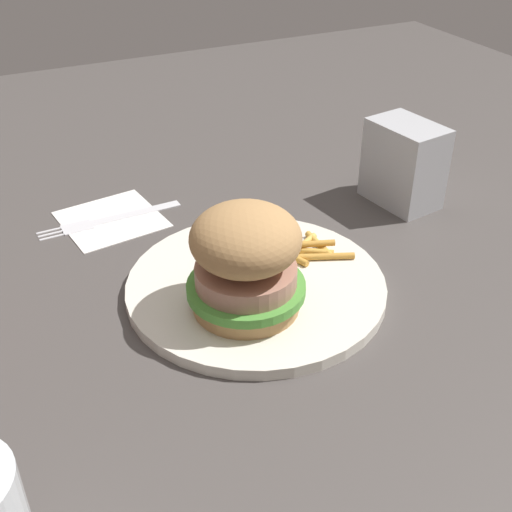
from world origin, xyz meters
TOP-DOWN VIEW (x-y plane):
  - ground_plane at (0.00, 0.00)m, footprint 1.60×1.60m
  - plate at (0.03, 0.03)m, footprint 0.26×0.26m
  - sandwich at (0.05, 0.06)m, footprint 0.11×0.11m
  - fries_pile at (-0.04, 0.00)m, footprint 0.09×0.09m
  - napkin at (0.12, -0.18)m, footprint 0.12×0.12m
  - fork at (0.12, -0.18)m, footprint 0.17×0.03m
  - napkin_dispenser at (-0.22, -0.07)m, footprint 0.07×0.10m

SIDE VIEW (x-z plane):
  - ground_plane at x=0.00m, z-range 0.00..0.00m
  - napkin at x=0.12m, z-range 0.00..0.00m
  - fork at x=0.12m, z-range 0.00..0.01m
  - plate at x=0.03m, z-range 0.00..0.01m
  - fries_pile at x=-0.04m, z-range 0.01..0.02m
  - napkin_dispenser at x=-0.22m, z-range 0.00..0.10m
  - sandwich at x=0.05m, z-range 0.01..0.12m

